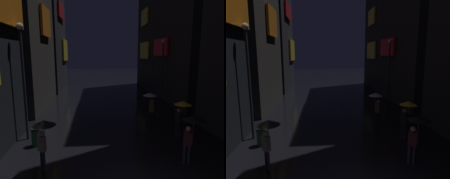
# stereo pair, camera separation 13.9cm
# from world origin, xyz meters

# --- Properties ---
(building_left_far) EXTENTS (4.25, 8.19, 14.39)m
(building_left_far) POSITION_xyz_m (-7.48, 22.10, 7.19)
(building_left_far) COLOR #232328
(building_left_far) RESTS_ON ground
(building_right_far) EXTENTS (4.25, 8.50, 21.16)m
(building_right_far) POSITION_xyz_m (7.48, 22.25, 10.59)
(building_right_far) COLOR #232328
(building_right_far) RESTS_ON ground
(pedestrian_far_right_black) EXTENTS (0.90, 0.90, 2.12)m
(pedestrian_far_right_black) POSITION_xyz_m (-3.31, 2.57, 1.67)
(pedestrian_far_right_black) COLOR #2D2D38
(pedestrian_far_right_black) RESTS_ON ground
(pedestrian_foreground_left_yellow) EXTENTS (0.90, 0.90, 2.12)m
(pedestrian_foreground_left_yellow) POSITION_xyz_m (3.30, 5.12, 1.67)
(pedestrian_foreground_left_yellow) COLOR #2D2D38
(pedestrian_foreground_left_yellow) RESTS_ON ground
(pedestrian_midstreet_left_clear) EXTENTS (0.90, 0.90, 2.12)m
(pedestrian_midstreet_left_clear) POSITION_xyz_m (2.29, 7.49, 1.67)
(pedestrian_midstreet_left_clear) COLOR black
(pedestrian_midstreet_left_clear) RESTS_ON ground
(pedestrian_foreground_right_black) EXTENTS (0.90, 0.90, 2.12)m
(pedestrian_foreground_right_black) POSITION_xyz_m (2.60, 2.58, 1.67)
(pedestrian_foreground_right_black) COLOR #2D2D38
(pedestrian_foreground_right_black) RESTS_ON ground
(bicycle_parked_at_storefront) EXTENTS (0.27, 1.81, 0.96)m
(bicycle_parked_at_storefront) POSITION_xyz_m (4.60, 8.85, 0.39)
(bicycle_parked_at_storefront) COLOR black
(bicycle_parked_at_storefront) RESTS_ON ground
(streetlamp_right_far) EXTENTS (0.36, 0.36, 5.92)m
(streetlamp_right_far) POSITION_xyz_m (5.00, 13.31, 3.67)
(streetlamp_right_far) COLOR #2D2D33
(streetlamp_right_far) RESTS_ON ground
(streetlamp_left_near) EXTENTS (0.36, 0.36, 6.12)m
(streetlamp_left_near) POSITION_xyz_m (-5.00, 5.81, 3.77)
(streetlamp_left_near) COLOR #2D2D33
(streetlamp_left_near) RESTS_ON ground
(trash_bin) EXTENTS (0.46, 0.46, 0.93)m
(trash_bin) POSITION_xyz_m (-4.30, 4.93, 0.47)
(trash_bin) COLOR #265933
(trash_bin) RESTS_ON ground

